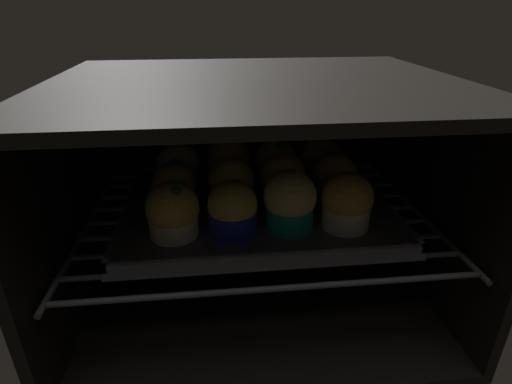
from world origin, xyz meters
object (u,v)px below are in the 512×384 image
Objects in this scene: muffin_row0_col0 at (173,212)px; muffin_row0_col3 at (347,202)px; baking_tray at (256,206)px; muffin_row2_col3 at (320,161)px; muffin_row0_col2 at (290,201)px; muffin_row2_col1 at (229,163)px; muffin_row1_col1 at (232,185)px; muffin_row0_col1 at (233,210)px; muffin_row2_col0 at (178,167)px; muffin_row1_col2 at (283,180)px; muffin_row1_col0 at (175,188)px; muffin_row1_col3 at (334,179)px; muffin_row2_col2 at (276,163)px.

muffin_row0_col3 is at bearing -0.83° from muffin_row0_col0.
muffin_row2_col3 reaches higher than baking_tray.
muffin_row2_col1 is at bearing 115.80° from muffin_row0_col2.
muffin_row1_col1 is at bearing 43.82° from muffin_row0_col0.
muffin_row0_col1 is 19.20cm from muffin_row2_col0.
muffin_row1_col2 is at bearing 26.20° from muffin_row0_col0.
muffin_row2_col1 is at bearing 90.18° from muffin_row1_col1.
muffin_row1_col3 reaches higher than muffin_row1_col0.
muffin_row2_col2 is (0.06, 8.51, -0.25)cm from muffin_row1_col2.
muffin_row2_col3 is at bearing 1.24° from muffin_row2_col2.
muffin_row2_col2 is at bearing 62.75° from muffin_row0_col1.
muffin_row0_col0 is 1.00× the size of muffin_row1_col1.
muffin_row0_col3 is 18.97cm from muffin_row2_col2.
muffin_row0_col3 is 23.62cm from muffin_row2_col1.
muffin_row1_col1 reaches higher than muffin_row1_col0.
muffin_row1_col3 is at bearing 1.50° from baking_tray.
muffin_row2_col0 is at bearing -179.56° from muffin_row2_col3.
muffin_row2_col1 reaches higher than muffin_row2_col2.
baking_tray is at bearing 144.98° from muffin_row0_col3.
baking_tray is at bearing -0.83° from muffin_row1_col1.
muffin_row2_col2 is at bearing 62.26° from baking_tray.
muffin_row1_col2 is 1.04× the size of muffin_row1_col3.
muffin_row1_col0 is at bearing -154.32° from muffin_row2_col2.
muffin_row0_col2 is at bearing 0.70° from muffin_row0_col0.
muffin_row0_col1 is at bearing -134.84° from muffin_row2_col3.
muffin_row2_col3 is at bearing 45.79° from muffin_row1_col2.
muffin_row0_col0 is at bearing -88.91° from muffin_row2_col0.
muffin_row0_col0 is 0.98× the size of muffin_row1_col3.
muffin_row0_col1 is 0.88× the size of muffin_row2_col1.
muffin_row0_col0 is at bearing -146.21° from muffin_row2_col3.
muffin_row2_col2 is (17.19, 16.94, 0.14)cm from muffin_row0_col0.
muffin_row0_col2 is 23.83cm from muffin_row2_col0.
muffin_row0_col3 is 1.09× the size of muffin_row1_col0.
muffin_row2_col1 is (-8.47, 8.30, 0.22)cm from muffin_row1_col2.
baking_tray is 5.18× the size of muffin_row2_col0.
muffin_row2_col1 reaches higher than muffin_row0_col3.
muffin_row0_col2 reaches higher than baking_tray.
baking_tray is at bearing -0.95° from muffin_row1_col0.
muffin_row1_col0 is at bearing 154.03° from muffin_row0_col2.
muffin_row2_col1 is (-16.31, 17.09, 0.28)cm from muffin_row0_col3.
muffin_row1_col0 is 17.52cm from muffin_row1_col2.
muffin_row1_col0 is at bearing -90.37° from muffin_row2_col0.
muffin_row2_col3 is (0.62, 17.48, -0.20)cm from muffin_row0_col3.
muffin_row0_col1 is at bearing -117.25° from muffin_row2_col2.
muffin_row0_col2 is 1.09× the size of muffin_row2_col2.
baking_tray is 4.98× the size of muffin_row0_col3.
muffin_row2_col1 is (0.29, 16.92, 0.62)cm from muffin_row0_col1.
muffin_row0_col1 is 0.93× the size of muffin_row1_col2.
muffin_row0_col1 is 0.96× the size of muffin_row1_col3.
baking_tray is at bearing -178.50° from muffin_row1_col3.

